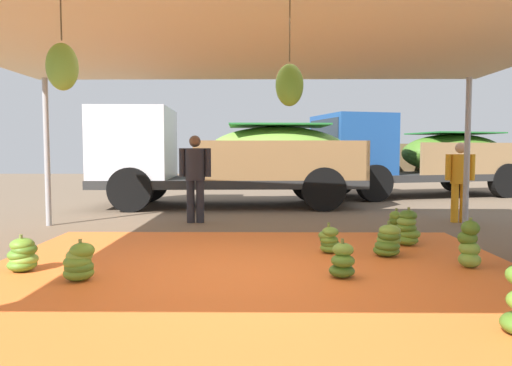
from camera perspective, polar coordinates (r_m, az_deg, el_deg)
name	(u,v)px	position (r m, az deg, el deg)	size (l,w,h in m)	color
ground_plane	(256,229)	(8.44, -0.01, -5.47)	(40.00, 40.00, 0.00)	brown
tarp_orange	(253,271)	(5.50, -0.33, -10.49)	(6.29, 5.15, 0.01)	orange
tent_canopy	(252,32)	(5.38, -0.43, 17.64)	(8.00, 7.00, 2.74)	#9EA0A5
banana_bunch_0	(23,255)	(6.06, -26.09, -7.78)	(0.43, 0.43, 0.42)	#518428
banana_bunch_1	(388,241)	(6.43, 15.49, -6.73)	(0.45, 0.46, 0.46)	#518428
banana_bunch_3	(469,245)	(6.15, 24.12, -6.80)	(0.32, 0.35, 0.58)	#75A83D
banana_bunch_4	(79,263)	(5.40, -20.37, -8.90)	(0.42, 0.42, 0.44)	#60932D
banana_bunch_5	(329,240)	(6.48, 8.75, -6.80)	(0.31, 0.32, 0.41)	#60932D
banana_bunch_6	(342,262)	(5.27, 10.29, -9.22)	(0.36, 0.38, 0.42)	#477523
banana_bunch_7	(395,224)	(7.96, 16.26, -4.74)	(0.26, 0.30, 0.45)	#60932D
banana_bunch_8	(407,229)	(7.24, 17.65, -5.23)	(0.45, 0.42, 0.55)	#60932D
cargo_truck_main	(222,156)	(11.82, -4.05, 3.28)	(6.51, 2.65, 2.40)	#2D2D2D
cargo_truck_far	(414,155)	(15.13, 18.36, 3.14)	(6.66, 4.01, 2.40)	#2D2D2D
worker_0	(195,172)	(9.13, -7.28, 1.32)	(0.61, 0.37, 1.66)	#26262D
worker_1	(460,176)	(9.89, 23.18, 0.78)	(0.56, 0.34, 1.53)	orange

